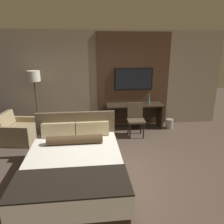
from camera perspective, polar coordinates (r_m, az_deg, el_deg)
The scene contains 10 objects.
ground_plane at distance 4.48m, azimuth 0.06°, elevation -15.12°, with size 16.00×16.00×0.00m, color #4C3D33.
wall_back_tv_panel at distance 6.46m, azimuth -1.54°, elevation 8.30°, with size 7.20×0.09×2.80m.
bed at distance 4.00m, azimuth -9.77°, elevation -14.16°, with size 1.66×2.23×1.04m.
desk at distance 6.49m, azimuth 5.81°, elevation 0.06°, with size 1.64×0.53×0.73m.
tv at distance 6.50m, azimuth 5.65°, elevation 8.59°, with size 1.13×0.04×0.64m.
desk_chair at distance 5.93m, azimuth 6.15°, elevation -1.19°, with size 0.47×0.46×0.90m.
armchair_by_window at distance 6.14m, azimuth -23.22°, elevation -4.73°, with size 0.99×1.01×0.76m.
floor_lamp at distance 6.25m, azimuth -19.68°, elevation 7.59°, with size 0.34×0.34×1.74m.
vase_tall at distance 6.42m, azimuth 9.66°, elevation 3.62°, with size 0.08×0.08×0.37m.
waste_bin at distance 6.74m, azimuth 14.75°, elevation -2.96°, with size 0.22×0.22×0.28m.
Camera 1 is at (-0.43, -3.76, 2.39)m, focal length 35.00 mm.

